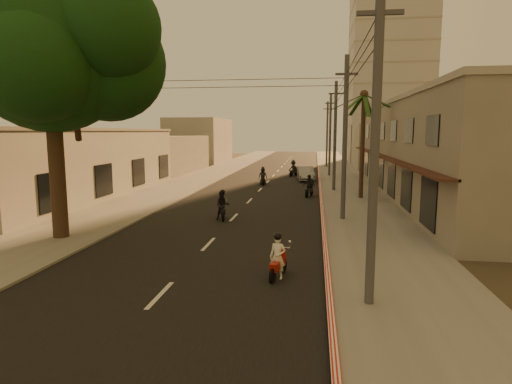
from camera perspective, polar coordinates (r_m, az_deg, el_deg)
ground at (r=17.30m, az=-8.01°, el=-8.65°), size 160.00×160.00×0.00m
road at (r=36.56m, az=0.54°, el=0.30°), size 10.00×140.00×0.02m
sidewalk_right at (r=36.37m, az=12.35°, el=0.15°), size 5.00×140.00×0.12m
sidewalk_left at (r=38.22m, az=-10.68°, el=0.58°), size 5.00×140.00×0.12m
curb_stripe at (r=31.31m, az=8.67°, el=-0.94°), size 0.20×60.00×0.20m
shophouse_row at (r=35.22m, az=23.35°, el=5.29°), size 8.80×34.20×7.30m
left_building at (r=35.30m, az=-23.98°, el=3.55°), size 8.20×24.20×5.20m
distant_tower at (r=73.38m, az=17.31°, el=14.80°), size 12.10×12.10×28.00m
broadleaf_tree at (r=21.56m, az=-24.74°, el=16.76°), size 9.60×8.70×12.10m
palm_tree at (r=32.18m, az=14.20°, el=11.74°), size 5.00×5.00×8.20m
utility_poles at (r=36.00m, az=10.56°, el=10.46°), size 1.20×48.26×9.00m
filler_right at (r=61.68m, az=16.70°, el=5.92°), size 8.00×14.00×6.00m
filler_left_near at (r=53.35m, az=-12.62°, el=4.92°), size 8.00×14.00×4.40m
filler_left_far at (r=70.44m, az=-7.52°, el=6.82°), size 8.00×14.00×7.00m
scooter_red at (r=14.62m, az=2.93°, el=-8.79°), size 0.79×1.61×1.60m
scooter_mid_a at (r=24.18m, az=-4.48°, el=-1.86°), size 1.10×1.74×1.74m
scooter_mid_b at (r=32.78m, az=7.09°, el=0.70°), size 1.17×1.71×1.73m
scooter_far_a at (r=39.75m, az=0.92°, el=2.04°), size 0.98×1.74×1.72m
scooter_far_b at (r=47.63m, az=5.00°, el=3.10°), size 1.62×1.75×1.85m
parked_car at (r=43.68m, az=6.63°, el=2.45°), size 2.45×4.68×1.44m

